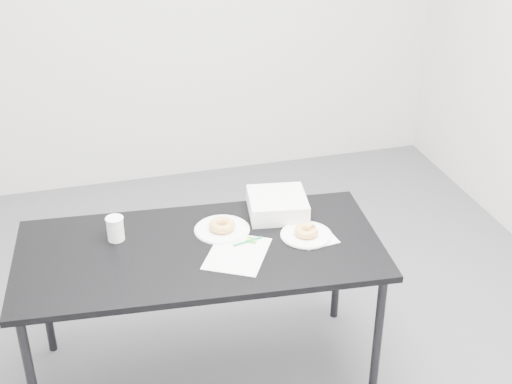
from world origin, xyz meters
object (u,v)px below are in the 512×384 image
object	(u,v)px
coffee_cup	(115,229)
table	(200,258)
plate_near	(306,235)
plate_far	(222,230)
pen	(248,241)
scorecard	(237,253)
donut_far	(222,225)
donut_near	(306,231)
bakery_box	(277,205)

from	to	relation	value
coffee_cup	table	bearing A→B (deg)	-25.21
plate_near	plate_far	xyz separation A→B (m)	(-0.36, 0.15, -0.00)
pen	plate_near	bearing A→B (deg)	-17.37
coffee_cup	scorecard	bearing A→B (deg)	-27.43
pen	donut_far	distance (m)	0.16
coffee_cup	donut_near	bearing A→B (deg)	-13.58
table	pen	bearing A→B (deg)	-0.23
donut_near	plate_near	bearing A→B (deg)	0.00
pen	plate_far	bearing A→B (deg)	109.70
pen	coffee_cup	distance (m)	0.60
scorecard	bakery_box	xyz separation A→B (m)	(0.27, 0.29, 0.04)
plate_far	donut_far	distance (m)	0.02
scorecard	donut_far	size ratio (longest dim) A/B	2.56
scorecard	plate_near	xyz separation A→B (m)	(0.34, 0.06, 0.01)
donut_near	coffee_cup	xyz separation A→B (m)	(-0.83, 0.20, 0.03)
pen	plate_far	world-z (taller)	pen
scorecard	bakery_box	bearing A→B (deg)	76.62
donut_near	donut_far	xyz separation A→B (m)	(-0.36, 0.15, -0.00)
table	plate_near	world-z (taller)	plate_near
table	plate_far	size ratio (longest dim) A/B	6.54
plate_far	coffee_cup	bearing A→B (deg)	173.92
table	coffee_cup	bearing A→B (deg)	159.64
plate_near	pen	bearing A→B (deg)	176.17
donut_far	bakery_box	distance (m)	0.30
donut_far	coffee_cup	bearing A→B (deg)	173.92
pen	plate_near	xyz separation A→B (m)	(0.27, -0.02, -0.00)
plate_near	coffee_cup	distance (m)	0.86
plate_near	coffee_cup	size ratio (longest dim) A/B	2.08
bakery_box	plate_near	bearing A→B (deg)	-65.61
table	scorecard	bearing A→B (deg)	-27.45
scorecard	plate_far	distance (m)	0.21
donut_far	bakery_box	bearing A→B (deg)	16.25
pen	coffee_cup	world-z (taller)	coffee_cup
plate_near	plate_far	bearing A→B (deg)	157.13
plate_far	donut_far	size ratio (longest dim) A/B	2.13
plate_far	scorecard	bearing A→B (deg)	-84.39
pen	table	bearing A→B (deg)	161.38
plate_near	plate_far	size ratio (longest dim) A/B	0.92
pen	plate_far	size ratio (longest dim) A/B	0.56
table	coffee_cup	size ratio (longest dim) A/B	14.76
plate_near	donut_near	distance (m)	0.02
table	donut_near	distance (m)	0.49
donut_near	scorecard	bearing A→B (deg)	-170.48
coffee_cup	bakery_box	distance (m)	0.77
donut_far	pen	bearing A→B (deg)	-56.77
table	bakery_box	size ratio (longest dim) A/B	6.19
donut_far	plate_near	bearing A→B (deg)	-22.87
donut_near	donut_far	world-z (taller)	same
table	donut_near	world-z (taller)	donut_near
pen	bakery_box	bearing A→B (deg)	33.24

